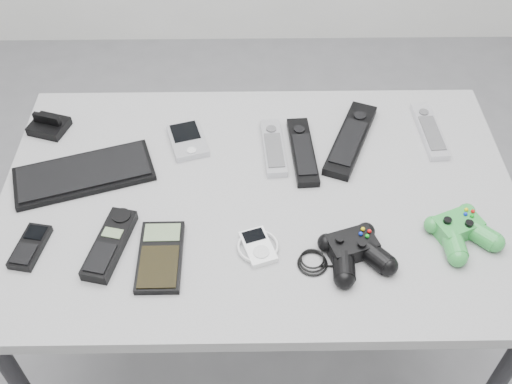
{
  "coord_description": "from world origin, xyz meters",
  "views": [
    {
      "loc": [
        -0.05,
        -0.86,
        1.66
      ],
      "look_at": [
        -0.04,
        -0.01,
        0.75
      ],
      "focal_mm": 42.0,
      "sensor_mm": 36.0,
      "label": 1
    }
  ],
  "objects_px": {
    "controller_black": "(355,250)",
    "calculator": "(160,256)",
    "remote_black_a": "(303,151)",
    "mobile_phone": "(30,246)",
    "pda": "(187,140)",
    "pda_keyboard": "(84,173)",
    "mp3_player": "(258,246)",
    "cordless_handset": "(110,244)",
    "remote_silver_a": "(273,147)",
    "controller_green": "(461,230)",
    "remote_black_b": "(351,139)",
    "remote_silver_b": "(429,130)",
    "desk": "(259,213)"
  },
  "relations": [
    {
      "from": "pda_keyboard",
      "to": "mp3_player",
      "type": "relative_size",
      "value": 3.4
    },
    {
      "from": "controller_black",
      "to": "remote_silver_a",
      "type": "bearing_deg",
      "value": 96.82
    },
    {
      "from": "pda_keyboard",
      "to": "remote_black_a",
      "type": "bearing_deg",
      "value": -10.27
    },
    {
      "from": "pda_keyboard",
      "to": "controller_green",
      "type": "relative_size",
      "value": 2.19
    },
    {
      "from": "remote_black_b",
      "to": "cordless_handset",
      "type": "height_order",
      "value": "cordless_handset"
    },
    {
      "from": "calculator",
      "to": "mobile_phone",
      "type": "bearing_deg",
      "value": 173.69
    },
    {
      "from": "pda",
      "to": "remote_silver_a",
      "type": "bearing_deg",
      "value": -24.15
    },
    {
      "from": "pda",
      "to": "controller_green",
      "type": "relative_size",
      "value": 0.88
    },
    {
      "from": "remote_silver_a",
      "to": "remote_silver_b",
      "type": "distance_m",
      "value": 0.37
    },
    {
      "from": "controller_black",
      "to": "calculator",
      "type": "bearing_deg",
      "value": 161.33
    },
    {
      "from": "calculator",
      "to": "mp3_player",
      "type": "height_order",
      "value": "same"
    },
    {
      "from": "desk",
      "to": "mobile_phone",
      "type": "height_order",
      "value": "mobile_phone"
    },
    {
      "from": "pda",
      "to": "controller_green",
      "type": "height_order",
      "value": "controller_green"
    },
    {
      "from": "pda",
      "to": "cordless_handset",
      "type": "bearing_deg",
      "value": -129.71
    },
    {
      "from": "remote_black_b",
      "to": "controller_black",
      "type": "distance_m",
      "value": 0.33
    },
    {
      "from": "pda_keyboard",
      "to": "remote_silver_a",
      "type": "bearing_deg",
      "value": -7.15
    },
    {
      "from": "remote_black_b",
      "to": "mobile_phone",
      "type": "relative_size",
      "value": 2.37
    },
    {
      "from": "remote_silver_a",
      "to": "remote_black_a",
      "type": "height_order",
      "value": "remote_black_a"
    },
    {
      "from": "mp3_player",
      "to": "remote_black_a",
      "type": "bearing_deg",
      "value": 49.9
    },
    {
      "from": "calculator",
      "to": "controller_black",
      "type": "bearing_deg",
      "value": -0.5
    },
    {
      "from": "calculator",
      "to": "controller_black",
      "type": "height_order",
      "value": "controller_black"
    },
    {
      "from": "remote_silver_b",
      "to": "remote_silver_a",
      "type": "bearing_deg",
      "value": -174.74
    },
    {
      "from": "controller_black",
      "to": "controller_green",
      "type": "xyz_separation_m",
      "value": [
        0.22,
        0.05,
        -0.0
      ]
    },
    {
      "from": "remote_silver_a",
      "to": "remote_black_a",
      "type": "distance_m",
      "value": 0.07
    },
    {
      "from": "calculator",
      "to": "mp3_player",
      "type": "bearing_deg",
      "value": 6.22
    },
    {
      "from": "remote_black_a",
      "to": "mp3_player",
      "type": "height_order",
      "value": "remote_black_a"
    },
    {
      "from": "calculator",
      "to": "mp3_player",
      "type": "relative_size",
      "value": 1.91
    },
    {
      "from": "remote_black_a",
      "to": "mobile_phone",
      "type": "xyz_separation_m",
      "value": [
        -0.55,
        -0.26,
        -0.0
      ]
    },
    {
      "from": "remote_silver_a",
      "to": "controller_green",
      "type": "bearing_deg",
      "value": -39.39
    },
    {
      "from": "mobile_phone",
      "to": "mp3_player",
      "type": "distance_m",
      "value": 0.44
    },
    {
      "from": "remote_silver_b",
      "to": "desk",
      "type": "bearing_deg",
      "value": -157.94
    },
    {
      "from": "remote_silver_a",
      "to": "mp3_player",
      "type": "relative_size",
      "value": 2.06
    },
    {
      "from": "pda_keyboard",
      "to": "calculator",
      "type": "distance_m",
      "value": 0.29
    },
    {
      "from": "remote_silver_a",
      "to": "mobile_phone",
      "type": "relative_size",
      "value": 1.68
    },
    {
      "from": "calculator",
      "to": "pda_keyboard",
      "type": "bearing_deg",
      "value": 129.26
    },
    {
      "from": "mobile_phone",
      "to": "calculator",
      "type": "bearing_deg",
      "value": 4.89
    },
    {
      "from": "pda",
      "to": "remote_black_a",
      "type": "bearing_deg",
      "value": -25.36
    },
    {
      "from": "remote_black_a",
      "to": "calculator",
      "type": "bearing_deg",
      "value": -138.9
    },
    {
      "from": "remote_black_a",
      "to": "remote_black_b",
      "type": "relative_size",
      "value": 0.84
    },
    {
      "from": "pda_keyboard",
      "to": "mp3_player",
      "type": "distance_m",
      "value": 0.43
    },
    {
      "from": "cordless_handset",
      "to": "calculator",
      "type": "distance_m",
      "value": 0.1
    },
    {
      "from": "cordless_handset",
      "to": "calculator",
      "type": "height_order",
      "value": "cordless_handset"
    },
    {
      "from": "mobile_phone",
      "to": "mp3_player",
      "type": "bearing_deg",
      "value": 10.19
    },
    {
      "from": "remote_silver_a",
      "to": "controller_black",
      "type": "relative_size",
      "value": 0.82
    },
    {
      "from": "remote_silver_a",
      "to": "pda",
      "type": "bearing_deg",
      "value": 168.42
    },
    {
      "from": "remote_black_a",
      "to": "mobile_phone",
      "type": "height_order",
      "value": "remote_black_a"
    },
    {
      "from": "controller_black",
      "to": "mobile_phone",
      "type": "bearing_deg",
      "value": 158.97
    },
    {
      "from": "cordless_handset",
      "to": "mobile_phone",
      "type": "bearing_deg",
      "value": -166.51
    },
    {
      "from": "pda",
      "to": "mobile_phone",
      "type": "xyz_separation_m",
      "value": [
        -0.29,
        -0.3,
        -0.0
      ]
    },
    {
      "from": "desk",
      "to": "remote_silver_b",
      "type": "bearing_deg",
      "value": 25.05
    }
  ]
}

